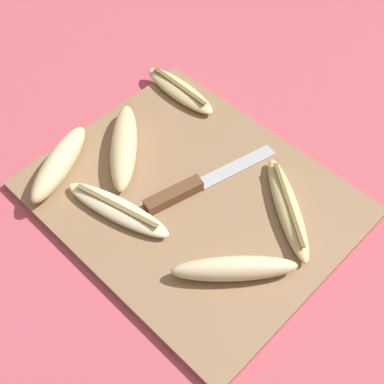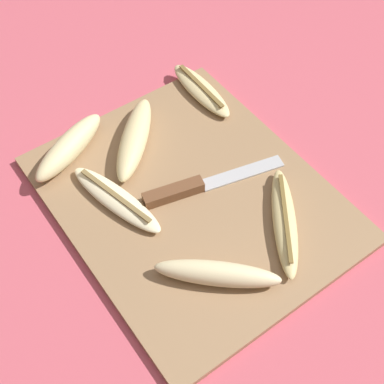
{
  "view_description": "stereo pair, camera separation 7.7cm",
  "coord_description": "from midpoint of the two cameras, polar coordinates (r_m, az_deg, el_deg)",
  "views": [
    {
      "loc": [
        0.32,
        -0.33,
        0.64
      ],
      "look_at": [
        0.0,
        0.0,
        0.02
      ],
      "focal_mm": 50.0,
      "sensor_mm": 36.0,
      "label": 1
    },
    {
      "loc": [
        0.37,
        -0.27,
        0.64
      ],
      "look_at": [
        0.0,
        0.0,
        0.02
      ],
      "focal_mm": 50.0,
      "sensor_mm": 36.0,
      "label": 2
    }
  ],
  "objects": [
    {
      "name": "knife",
      "position": [
        0.78,
        -3.33,
        0.15
      ],
      "size": [
        0.07,
        0.22,
        0.02
      ],
      "rotation": [
        0.0,
        0.0,
        -0.24
      ],
      "color": "brown",
      "rests_on": "cutting_board"
    },
    {
      "name": "ground_plane",
      "position": [
        0.79,
        -2.79,
        -1.14
      ],
      "size": [
        4.0,
        4.0,
        0.0
      ],
      "primitive_type": "plane",
      "color": "#C65160"
    },
    {
      "name": "banana_bright_far",
      "position": [
        0.77,
        -10.82,
        -2.03
      ],
      "size": [
        0.18,
        0.08,
        0.02
      ],
      "rotation": [
        0.0,
        0.0,
        1.81
      ],
      "color": "beige",
      "rests_on": "cutting_board"
    },
    {
      "name": "banana_cream_curved",
      "position": [
        0.7,
        1.38,
        -8.4
      ],
      "size": [
        0.14,
        0.14,
        0.03
      ],
      "rotation": [
        0.0,
        0.0,
        5.54
      ],
      "color": "beige",
      "rests_on": "cutting_board"
    },
    {
      "name": "banana_ripe_center",
      "position": [
        0.83,
        -9.94,
        4.64
      ],
      "size": [
        0.15,
        0.15,
        0.03
      ],
      "rotation": [
        0.0,
        0.0,
        3.94
      ],
      "color": "beige",
      "rests_on": "cutting_board"
    },
    {
      "name": "banana_spotted_left",
      "position": [
        0.76,
        7.32,
        -1.89
      ],
      "size": [
        0.17,
        0.13,
        0.02
      ],
      "rotation": [
        0.0,
        0.0,
        4.08
      ],
      "color": "#DBC684",
      "rests_on": "cutting_board"
    },
    {
      "name": "cutting_board",
      "position": [
        0.79,
        -2.81,
        -0.88
      ],
      "size": [
        0.44,
        0.36,
        0.01
      ],
      "color": "#997551",
      "rests_on": "ground_plane"
    },
    {
      "name": "banana_mellow_near",
      "position": [
        0.92,
        -3.78,
        10.64
      ],
      "size": [
        0.15,
        0.04,
        0.02
      ],
      "rotation": [
        0.0,
        0.0,
        4.69
      ],
      "color": "beige",
      "rests_on": "cutting_board"
    },
    {
      "name": "banana_soft_right",
      "position": [
        0.83,
        -16.62,
        2.77
      ],
      "size": [
        0.1,
        0.15,
        0.04
      ],
      "rotation": [
        0.0,
        0.0,
        3.57
      ],
      "color": "beige",
      "rests_on": "cutting_board"
    }
  ]
}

